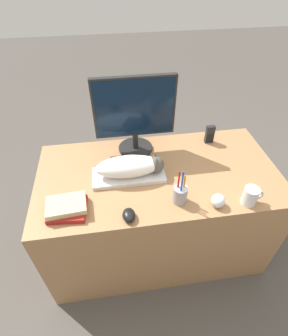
{
  "coord_description": "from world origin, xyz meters",
  "views": [
    {
      "loc": [
        -0.25,
        -0.74,
        1.8
      ],
      "look_at": [
        -0.09,
        0.35,
        0.8
      ],
      "focal_mm": 28.0,
      "sensor_mm": 36.0,
      "label": 1
    }
  ],
  "objects_px": {
    "keyboard": "(129,175)",
    "cat": "(132,166)",
    "baseball": "(218,201)",
    "pen_cup": "(180,194)",
    "phone": "(210,134)",
    "coffee_mug": "(251,196)",
    "monitor": "(135,112)",
    "computer_mouse": "(129,215)",
    "book_stack": "(67,207)"
  },
  "relations": [
    {
      "from": "keyboard",
      "to": "cat",
      "type": "distance_m",
      "value": 0.07
    },
    {
      "from": "baseball",
      "to": "pen_cup",
      "type": "bearing_deg",
      "value": 162.75
    },
    {
      "from": "keyboard",
      "to": "phone",
      "type": "xyz_separation_m",
      "value": [
        0.57,
        0.26,
        0.05
      ]
    },
    {
      "from": "pen_cup",
      "to": "coffee_mug",
      "type": "bearing_deg",
      "value": -10.2
    },
    {
      "from": "cat",
      "to": "monitor",
      "type": "relative_size",
      "value": 0.79
    },
    {
      "from": "cat",
      "to": "keyboard",
      "type": "bearing_deg",
      "value": 180.0
    },
    {
      "from": "computer_mouse",
      "to": "pen_cup",
      "type": "xyz_separation_m",
      "value": [
        0.27,
        0.07,
        0.03
      ]
    },
    {
      "from": "cat",
      "to": "phone",
      "type": "height_order",
      "value": "cat"
    },
    {
      "from": "keyboard",
      "to": "baseball",
      "type": "bearing_deg",
      "value": -33.07
    },
    {
      "from": "monitor",
      "to": "computer_mouse",
      "type": "bearing_deg",
      "value": -100.58
    },
    {
      "from": "monitor",
      "to": "book_stack",
      "type": "relative_size",
      "value": 2.38
    },
    {
      "from": "cat",
      "to": "computer_mouse",
      "type": "xyz_separation_m",
      "value": [
        -0.05,
        -0.29,
        -0.06
      ]
    },
    {
      "from": "book_stack",
      "to": "computer_mouse",
      "type": "bearing_deg",
      "value": -16.76
    },
    {
      "from": "cat",
      "to": "pen_cup",
      "type": "xyz_separation_m",
      "value": [
        0.22,
        -0.22,
        -0.03
      ]
    },
    {
      "from": "monitor",
      "to": "cat",
      "type": "bearing_deg",
      "value": -101.1
    },
    {
      "from": "computer_mouse",
      "to": "book_stack",
      "type": "bearing_deg",
      "value": 163.24
    },
    {
      "from": "baseball",
      "to": "monitor",
      "type": "bearing_deg",
      "value": 124.05
    },
    {
      "from": "keyboard",
      "to": "pen_cup",
      "type": "bearing_deg",
      "value": -42.35
    },
    {
      "from": "coffee_mug",
      "to": "keyboard",
      "type": "bearing_deg",
      "value": 154.49
    },
    {
      "from": "monitor",
      "to": "coffee_mug",
      "type": "distance_m",
      "value": 0.79
    },
    {
      "from": "computer_mouse",
      "to": "coffee_mug",
      "type": "xyz_separation_m",
      "value": [
        0.63,
        0.01,
        0.03
      ]
    },
    {
      "from": "book_stack",
      "to": "pen_cup",
      "type": "bearing_deg",
      "value": -2.06
    },
    {
      "from": "computer_mouse",
      "to": "book_stack",
      "type": "height_order",
      "value": "book_stack"
    },
    {
      "from": "keyboard",
      "to": "baseball",
      "type": "xyz_separation_m",
      "value": [
        0.43,
        -0.28,
        0.02
      ]
    },
    {
      "from": "pen_cup",
      "to": "baseball",
      "type": "xyz_separation_m",
      "value": [
        0.19,
        -0.06,
        -0.02
      ]
    },
    {
      "from": "book_stack",
      "to": "cat",
      "type": "bearing_deg",
      "value": 29.47
    },
    {
      "from": "monitor",
      "to": "coffee_mug",
      "type": "relative_size",
      "value": 4.39
    },
    {
      "from": "cat",
      "to": "baseball",
      "type": "distance_m",
      "value": 0.5
    },
    {
      "from": "monitor",
      "to": "computer_mouse",
      "type": "xyz_separation_m",
      "value": [
        -0.1,
        -0.54,
        -0.25
      ]
    },
    {
      "from": "keyboard",
      "to": "baseball",
      "type": "relative_size",
      "value": 5.76
    },
    {
      "from": "coffee_mug",
      "to": "computer_mouse",
      "type": "bearing_deg",
      "value": -179.39
    },
    {
      "from": "pen_cup",
      "to": "monitor",
      "type": "bearing_deg",
      "value": 110.02
    },
    {
      "from": "baseball",
      "to": "phone",
      "type": "distance_m",
      "value": 0.55
    },
    {
      "from": "keyboard",
      "to": "cat",
      "type": "height_order",
      "value": "cat"
    },
    {
      "from": "coffee_mug",
      "to": "pen_cup",
      "type": "bearing_deg",
      "value": 169.8
    },
    {
      "from": "baseball",
      "to": "phone",
      "type": "bearing_deg",
      "value": 75.69
    },
    {
      "from": "monitor",
      "to": "baseball",
      "type": "relative_size",
      "value": 6.81
    },
    {
      "from": "cat",
      "to": "book_stack",
      "type": "distance_m",
      "value": 0.41
    },
    {
      "from": "keyboard",
      "to": "coffee_mug",
      "type": "height_order",
      "value": "coffee_mug"
    },
    {
      "from": "pen_cup",
      "to": "keyboard",
      "type": "bearing_deg",
      "value": 137.65
    },
    {
      "from": "baseball",
      "to": "book_stack",
      "type": "height_order",
      "value": "baseball"
    },
    {
      "from": "computer_mouse",
      "to": "baseball",
      "type": "xyz_separation_m",
      "value": [
        0.46,
        0.01,
        0.01
      ]
    },
    {
      "from": "monitor",
      "to": "baseball",
      "type": "bearing_deg",
      "value": -55.95
    },
    {
      "from": "cat",
      "to": "book_stack",
      "type": "height_order",
      "value": "cat"
    },
    {
      "from": "baseball",
      "to": "cat",
      "type": "bearing_deg",
      "value": 145.53
    },
    {
      "from": "phone",
      "to": "coffee_mug",
      "type": "bearing_deg",
      "value": -86.54
    },
    {
      "from": "monitor",
      "to": "pen_cup",
      "type": "relative_size",
      "value": 2.15
    },
    {
      "from": "coffee_mug",
      "to": "phone",
      "type": "height_order",
      "value": "phone"
    },
    {
      "from": "cat",
      "to": "coffee_mug",
      "type": "bearing_deg",
      "value": -26.35
    },
    {
      "from": "computer_mouse",
      "to": "coffee_mug",
      "type": "height_order",
      "value": "coffee_mug"
    }
  ]
}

